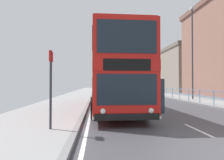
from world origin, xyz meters
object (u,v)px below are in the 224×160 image
object	(u,v)px
double_decker_bus_main	(113,75)
bus_stop_sign_near	(51,81)
background_building_00	(189,69)
bare_tree_far_00	(143,77)
street_lamp_far_side	(192,47)

from	to	relation	value
double_decker_bus_main	bus_stop_sign_near	xyz separation A→B (m)	(-2.56, -5.82, -0.48)
double_decker_bus_main	background_building_00	bearing A→B (deg)	55.92
double_decker_bus_main	bare_tree_far_00	world-z (taller)	bare_tree_far_00
street_lamp_far_side	background_building_00	xyz separation A→B (m)	(9.91, 20.95, -0.59)
street_lamp_far_side	background_building_00	bearing A→B (deg)	64.69
double_decker_bus_main	street_lamp_far_side	size ratio (longest dim) A/B	1.22
double_decker_bus_main	street_lamp_far_side	bearing A→B (deg)	35.95
bus_stop_sign_near	bare_tree_far_00	world-z (taller)	bare_tree_far_00
bus_stop_sign_near	background_building_00	bearing A→B (deg)	57.59
double_decker_bus_main	bare_tree_far_00	size ratio (longest dim) A/B	1.75
double_decker_bus_main	street_lamp_far_side	xyz separation A→B (m)	(8.38, 6.08, 3.08)
double_decker_bus_main	bus_stop_sign_near	world-z (taller)	double_decker_bus_main
street_lamp_far_side	bare_tree_far_00	size ratio (longest dim) A/B	1.44
street_lamp_far_side	background_building_00	world-z (taller)	background_building_00
bus_stop_sign_near	background_building_00	distance (m)	39.02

